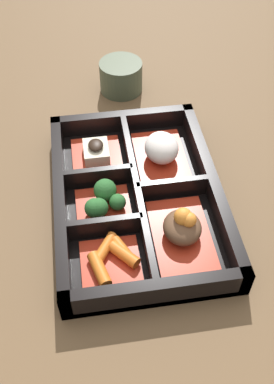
# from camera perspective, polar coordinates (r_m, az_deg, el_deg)

# --- Properties ---
(ground_plane) EXTENTS (3.00, 3.00, 0.00)m
(ground_plane) POSITION_cam_1_polar(r_m,az_deg,el_deg) (0.60, 0.00, -1.58)
(ground_plane) COLOR brown
(bento_base) EXTENTS (0.30, 0.21, 0.01)m
(bento_base) POSITION_cam_1_polar(r_m,az_deg,el_deg) (0.60, 0.00, -1.27)
(bento_base) COLOR black
(bento_base) RESTS_ON ground_plane
(bento_rim) EXTENTS (0.30, 0.21, 0.04)m
(bento_rim) POSITION_cam_1_polar(r_m,az_deg,el_deg) (0.59, -0.17, -0.39)
(bento_rim) COLOR black
(bento_rim) RESTS_ON ground_plane
(bowl_rice) EXTENTS (0.12, 0.07, 0.04)m
(bowl_rice) POSITION_cam_1_polar(r_m,az_deg,el_deg) (0.63, 3.11, 5.21)
(bowl_rice) COLOR #B22D19
(bowl_rice) RESTS_ON bento_base
(bowl_stew) EXTENTS (0.12, 0.07, 0.05)m
(bowl_stew) POSITION_cam_1_polar(r_m,az_deg,el_deg) (0.55, 5.77, -4.68)
(bowl_stew) COLOR #B22D19
(bowl_stew) RESTS_ON bento_base
(bowl_tofu) EXTENTS (0.08, 0.07, 0.03)m
(bowl_tofu) POSITION_cam_1_polar(r_m,az_deg,el_deg) (0.64, -5.17, 4.85)
(bowl_tofu) COLOR #B22D19
(bowl_tofu) RESTS_ON bento_base
(bowl_greens) EXTENTS (0.06, 0.07, 0.03)m
(bowl_greens) POSITION_cam_1_polar(r_m,az_deg,el_deg) (0.57, -4.34, -1.25)
(bowl_greens) COLOR #B22D19
(bowl_greens) RESTS_ON bento_base
(bowl_carrots) EXTENTS (0.07, 0.07, 0.02)m
(bowl_carrots) POSITION_cam_1_polar(r_m,az_deg,el_deg) (0.53, -3.25, -8.49)
(bowl_carrots) COLOR #B22D19
(bowl_carrots) RESTS_ON bento_base
(tea_cup) EXTENTS (0.07, 0.07, 0.05)m
(tea_cup) POSITION_cam_1_polar(r_m,az_deg,el_deg) (0.78, -2.05, 14.54)
(tea_cup) COLOR #424C38
(tea_cup) RESTS_ON ground_plane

